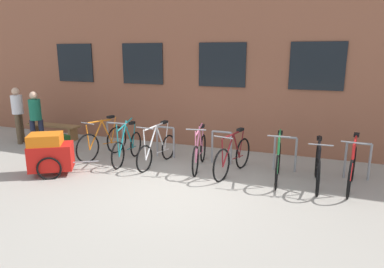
% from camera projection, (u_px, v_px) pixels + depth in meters
% --- Properties ---
extents(ground_plane, '(42.00, 42.00, 0.00)m').
position_uv_depth(ground_plane, '(176.00, 189.00, 6.83)').
color(ground_plane, '#9E998E').
extents(storefront_building, '(28.00, 5.77, 5.30)m').
position_uv_depth(storefront_building, '(245.00, 52.00, 11.74)').
color(storefront_building, brown).
rests_on(storefront_building, ground).
extents(bike_rack, '(6.52, 0.05, 0.82)m').
position_uv_depth(bike_rack, '(222.00, 144.00, 8.32)').
color(bike_rack, gray).
rests_on(bike_rack, ground).
extents(bicycle_red, '(0.44, 1.77, 1.08)m').
position_uv_depth(bicycle_red, '(352.00, 169.00, 6.81)').
color(bicycle_red, black).
rests_on(bicycle_red, ground).
extents(bicycle_maroon, '(0.53, 1.74, 1.00)m').
position_uv_depth(bicycle_maroon, '(233.00, 157.00, 7.62)').
color(bicycle_maroon, black).
rests_on(bicycle_maroon, ground).
extents(bicycle_orange, '(0.49, 1.72, 1.06)m').
position_uv_depth(bicycle_orange, '(103.00, 142.00, 8.86)').
color(bicycle_orange, black).
rests_on(bicycle_orange, ground).
extents(bicycle_white, '(0.44, 1.73, 1.04)m').
position_uv_depth(bicycle_white, '(157.00, 150.00, 8.24)').
color(bicycle_white, black).
rests_on(bicycle_white, ground).
extents(bicycle_green, '(0.44, 1.68, 1.09)m').
position_uv_depth(bicycle_green, '(278.00, 162.00, 7.28)').
color(bicycle_green, black).
rests_on(bicycle_green, ground).
extents(bicycle_teal, '(0.44, 1.69, 1.10)m').
position_uv_depth(bicycle_teal, '(127.00, 147.00, 8.48)').
color(bicycle_teal, black).
rests_on(bicycle_teal, ground).
extents(bicycle_pink, '(0.47, 1.75, 1.06)m').
position_uv_depth(bicycle_pink, '(199.00, 152.00, 8.02)').
color(bicycle_pink, black).
rests_on(bicycle_pink, ground).
extents(bicycle_black, '(0.44, 1.80, 1.01)m').
position_uv_depth(bicycle_black, '(318.00, 167.00, 6.99)').
color(bicycle_black, black).
rests_on(bicycle_black, ground).
extents(bike_trailer, '(1.40, 1.04, 0.95)m').
position_uv_depth(bike_trailer, '(50.00, 153.00, 7.56)').
color(bike_trailer, red).
rests_on(bike_trailer, ground).
extents(wooden_bench, '(1.80, 0.40, 0.46)m').
position_uv_depth(wooden_bench, '(54.00, 128.00, 10.74)').
color(wooden_bench, olive).
rests_on(wooden_bench, ground).
extents(person_by_bench, '(0.32, 0.32, 1.59)m').
position_uv_depth(person_by_bench, '(36.00, 116.00, 9.68)').
color(person_by_bench, '#1E2338').
rests_on(person_by_bench, ground).
extents(person_browsing, '(0.32, 0.33, 1.66)m').
position_uv_depth(person_browsing, '(18.00, 111.00, 10.09)').
color(person_browsing, brown).
rests_on(person_browsing, ground).
extents(backpack, '(0.32, 0.27, 0.44)m').
position_uv_depth(backpack, '(65.00, 143.00, 9.45)').
color(backpack, '#1E4C1E').
rests_on(backpack, ground).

